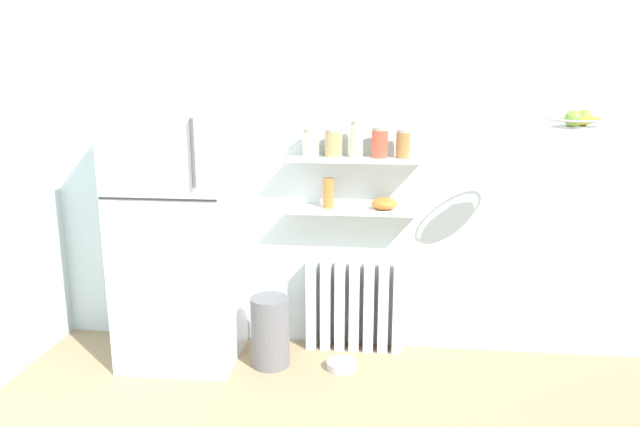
% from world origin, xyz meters
% --- Properties ---
extents(back_wall, '(7.04, 0.10, 2.60)m').
position_xyz_m(back_wall, '(0.00, 2.05, 1.30)').
color(back_wall, silver).
rests_on(back_wall, ground_plane).
extents(refrigerator, '(0.74, 0.67, 1.81)m').
position_xyz_m(refrigerator, '(-1.21, 1.68, 0.91)').
color(refrigerator, silver).
rests_on(refrigerator, ground_plane).
extents(radiator, '(0.67, 0.12, 0.63)m').
position_xyz_m(radiator, '(-0.06, 1.92, 0.31)').
color(radiator, white).
rests_on(radiator, ground_plane).
extents(wall_shelf_lower, '(0.89, 0.22, 0.02)m').
position_xyz_m(wall_shelf_lower, '(-0.06, 1.89, 1.01)').
color(wall_shelf_lower, white).
extents(wall_shelf_upper, '(0.89, 0.22, 0.02)m').
position_xyz_m(wall_shelf_upper, '(-0.06, 1.89, 1.35)').
color(wall_shelf_upper, white).
extents(storage_jar_0, '(0.11, 0.11, 0.18)m').
position_xyz_m(storage_jar_0, '(-0.36, 1.89, 1.45)').
color(storage_jar_0, beige).
rests_on(storage_jar_0, wall_shelf_upper).
extents(storage_jar_1, '(0.11, 0.11, 0.18)m').
position_xyz_m(storage_jar_1, '(-0.21, 1.89, 1.45)').
color(storage_jar_1, tan).
rests_on(storage_jar_1, wall_shelf_upper).
extents(storage_jar_2, '(0.08, 0.08, 0.23)m').
position_xyz_m(storage_jar_2, '(-0.06, 1.89, 1.48)').
color(storage_jar_2, beige).
rests_on(storage_jar_2, wall_shelf_upper).
extents(storage_jar_3, '(0.11, 0.11, 0.20)m').
position_xyz_m(storage_jar_3, '(0.09, 1.89, 1.46)').
color(storage_jar_3, '#C64C38').
rests_on(storage_jar_3, wall_shelf_upper).
extents(storage_jar_4, '(0.09, 0.09, 0.18)m').
position_xyz_m(storage_jar_4, '(0.24, 1.89, 1.45)').
color(storage_jar_4, olive).
rests_on(storage_jar_4, wall_shelf_upper).
extents(vase, '(0.07, 0.07, 0.20)m').
position_xyz_m(vase, '(-0.24, 1.89, 1.12)').
color(vase, '#CC7033').
rests_on(vase, wall_shelf_lower).
extents(shelf_bowl, '(0.17, 0.17, 0.08)m').
position_xyz_m(shelf_bowl, '(0.13, 1.89, 1.06)').
color(shelf_bowl, orange).
rests_on(shelf_bowl, wall_shelf_lower).
extents(trash_bin, '(0.25, 0.25, 0.47)m').
position_xyz_m(trash_bin, '(-0.60, 1.62, 0.24)').
color(trash_bin, slate).
rests_on(trash_bin, ground_plane).
extents(pet_food_bowl, '(0.20, 0.20, 0.05)m').
position_xyz_m(pet_food_bowl, '(-0.13, 1.61, 0.03)').
color(pet_food_bowl, '#B7B7BC').
rests_on(pet_food_bowl, ground_plane).
extents(hanging_fruit_basket, '(0.29, 0.29, 0.10)m').
position_xyz_m(hanging_fruit_basket, '(1.16, 1.44, 1.65)').
color(hanging_fruit_basket, '#B2B2B7').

